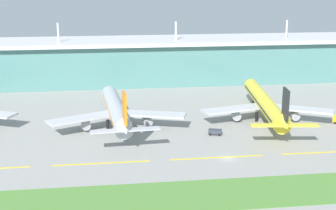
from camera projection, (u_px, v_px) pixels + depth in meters
The scene contains 9 objects.
ground_plane at pixel (228, 159), 145.21m from camera, with size 600.00×600.00×0.00m, color gray.
terminal_building at pixel (174, 60), 247.54m from camera, with size 288.00×34.00×30.81m.
airliner_near_middle at pixel (116, 110), 172.72m from camera, with size 48.68×61.44×18.90m.
airliner_far_middle at pixel (265, 104), 181.88m from camera, with size 48.41×69.17×18.90m.
taxiway_stripe_mid_west at pixel (102, 163), 141.69m from camera, with size 28.00×0.70×0.04m, color yellow.
taxiway_stripe_centre at pixel (217, 158), 146.08m from camera, with size 28.00×0.70×0.04m, color yellow.
taxiway_stripe_mid_east at pixel (326, 152), 150.46m from camera, with size 28.00×0.70×0.04m, color yellow.
grass_verge at pixel (251, 192), 122.74m from camera, with size 300.00×18.00×0.10m, color #518438.
pushback_tug at pixel (215, 132), 166.63m from camera, with size 4.90×3.57×1.85m.
Camera 1 is at (-35.76, -132.70, 52.56)m, focal length 52.62 mm.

